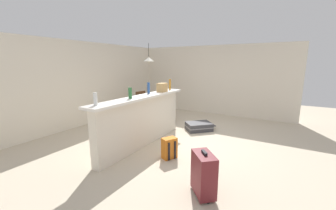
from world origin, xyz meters
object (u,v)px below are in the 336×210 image
bottle_white (95,99)px  bottle_amber (170,84)px  suitcase_upright_maroon (204,174)px  dining_table (151,100)px  bottle_blue (149,88)px  grocery_bag (162,87)px  dining_chair_far_side (139,103)px  bottle_green (130,93)px  pendant_lamp (149,59)px  backpack_orange (169,148)px  dining_chair_near_partition (164,106)px  suitcase_flat_charcoal (199,126)px

bottle_white → bottle_amber: bearing=-0.9°
suitcase_upright_maroon → bottle_amber: bearing=38.9°
bottle_white → dining_table: (3.19, 1.09, -0.61)m
bottle_blue → suitcase_upright_maroon: size_ratio=0.40×
grocery_bag → dining_chair_far_side: (1.14, 1.67, -0.74)m
bottle_green → bottle_blue: 0.78m
bottle_white → suitcase_upright_maroon: size_ratio=0.33×
bottle_green → dining_table: (2.35, 1.15, -0.62)m
grocery_bag → dining_table: size_ratio=0.24×
grocery_bag → pendant_lamp: pendant_lamp is taller
grocery_bag → backpack_orange: (-1.10, -0.84, -1.06)m
bottle_white → pendant_lamp: 3.55m
dining_table → backpack_orange: 3.05m
dining_table → bottle_blue: bearing=-146.0°
grocery_bag → dining_chair_near_partition: bearing=29.6°
bottle_amber → pendant_lamp: bearing=58.8°
bottle_blue → pendant_lamp: 2.14m
suitcase_upright_maroon → backpack_orange: size_ratio=1.60×
dining_chair_far_side → bottle_white: bearing=-153.5°
bottle_amber → backpack_orange: (-1.57, -0.88, -1.09)m
bottle_blue → suitcase_flat_charcoal: size_ratio=0.32×
bottle_amber → suitcase_upright_maroon: (-2.36, -1.90, -0.96)m
bottle_white → pendant_lamp: bearing=20.0°
grocery_bag → pendant_lamp: bearing=46.3°
suitcase_upright_maroon → backpack_orange: suitcase_upright_maroon is taller
dining_table → bottle_green: bearing=-153.9°
grocery_bag → suitcase_upright_maroon: (-1.88, -1.85, -0.93)m
bottle_green → pendant_lamp: size_ratio=0.36×
pendant_lamp → backpack_orange: size_ratio=1.48×
dining_table → dining_chair_near_partition: dining_chair_near_partition is taller
bottle_white → suitcase_upright_maroon: (0.16, -1.94, -0.93)m
suitcase_upright_maroon → suitcase_flat_charcoal: bearing=23.1°
suitcase_flat_charcoal → bottle_amber: bearing=116.1°
grocery_bag → suitcase_flat_charcoal: 1.58m
bottle_white → bottle_blue: bottle_blue is taller
bottle_green → dining_chair_near_partition: (2.30, 0.59, -0.75)m
grocery_bag → pendant_lamp: size_ratio=0.42×
dining_chair_near_partition → backpack_orange: bearing=-146.3°
bottle_green → suitcase_upright_maroon: 2.21m
dining_chair_far_side → suitcase_upright_maroon: bearing=-130.6°
dining_chair_far_side → dining_chair_near_partition: bearing=-92.7°
pendant_lamp → grocery_bag: bearing=-133.7°
bottle_green → suitcase_upright_maroon: bearing=-109.8°
bottle_blue → backpack_orange: 1.58m
dining_chair_far_side → pendant_lamp: (0.07, -0.40, 1.48)m
dining_table → suitcase_upright_maroon: 4.30m
bottle_white → pendant_lamp: (3.26, 1.19, 0.73)m
bottle_green → bottle_amber: bottle_amber is taller
dining_chair_far_side → suitcase_upright_maroon: (-3.02, -3.53, -0.19)m
bottle_white → backpack_orange: bearing=-44.3°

